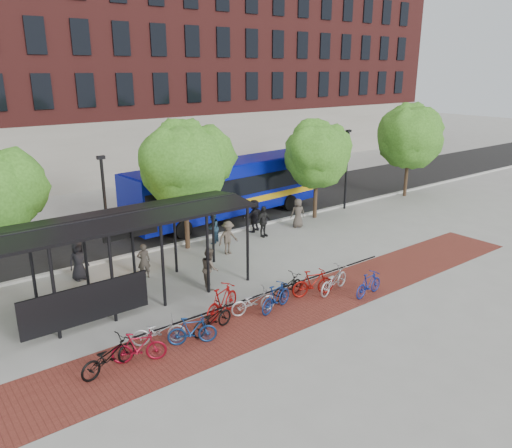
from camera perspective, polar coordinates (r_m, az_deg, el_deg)
ground at (r=24.89m, az=2.05°, el=-3.36°), size 160.00×160.00×0.00m
asphalt_street at (r=31.14m, az=-7.37°, el=0.80°), size 160.00×8.00×0.01m
curb at (r=27.89m, az=-3.19°, el=-0.94°), size 160.00×0.25×0.12m
brick_strip at (r=20.25m, az=6.76°, el=-8.52°), size 24.00×3.00×0.01m
bike_rack_rail at (r=20.06m, az=2.25°, el=-8.68°), size 12.00×0.05×0.95m
building_brick at (r=50.48m, az=-8.49°, el=18.53°), size 55.00×14.00×20.00m
bus_shelter at (r=19.56m, az=-15.60°, el=-0.56°), size 10.60×3.07×3.60m
tree_b at (r=24.78m, az=-8.08°, el=7.09°), size 5.15×4.20×6.47m
tree_c at (r=30.24m, az=7.03°, el=8.19°), size 4.66×3.80×5.92m
tree_d at (r=37.02m, az=17.23°, el=9.87°), size 5.39×4.40×6.55m
lamp_post_left at (r=23.68m, az=-16.83°, el=1.79°), size 0.35×0.20×5.12m
lamp_post_right at (r=32.71m, az=10.31°, el=6.40°), size 0.35×0.20×5.12m
bus at (r=30.19m, az=-3.47°, el=4.30°), size 13.08×3.89×3.48m
bike_0 at (r=16.17m, az=-16.50°, el=-14.28°), size 2.04×1.13×1.02m
bike_1 at (r=16.37m, az=-13.23°, el=-13.55°), size 1.76×1.14×1.03m
bike_2 at (r=17.24m, az=-11.07°, el=-11.90°), size 1.90×1.23×0.94m
bike_3 at (r=17.02m, az=-7.31°, el=-11.98°), size 1.70×1.12×1.00m
bike_4 at (r=17.70m, az=-5.04°, el=-10.80°), size 1.88×0.95×0.94m
bike_5 at (r=18.60m, az=-3.92°, el=-8.81°), size 2.09×1.33×1.22m
bike_6 at (r=18.86m, az=-0.31°, el=-8.82°), size 1.91×1.00×0.96m
bike_7 at (r=19.07m, az=2.30°, el=-8.34°), size 1.86×0.95×1.07m
bike_8 at (r=20.05m, az=3.55°, el=-7.19°), size 1.93×0.97×0.97m
bike_9 at (r=20.32m, az=6.55°, el=-6.70°), size 1.92×1.05×1.11m
bike_10 at (r=20.78m, az=8.86°, el=-6.35°), size 2.09×1.16×1.04m
bike_11 at (r=20.72m, az=12.75°, el=-6.72°), size 1.70×0.64×1.00m
pedestrian_0 at (r=22.89m, az=-19.64°, el=-3.98°), size 0.92×0.67×1.74m
pedestrian_1 at (r=22.31m, az=-12.70°, el=-4.14°), size 0.65×0.52×1.57m
pedestrian_2 at (r=26.17m, az=-4.96°, el=-0.43°), size 1.03×1.00×1.67m
pedestrian_3 at (r=24.56m, az=-3.22°, el=-1.57°), size 1.10×0.65×1.69m
pedestrian_4 at (r=27.07m, az=0.83°, el=0.28°), size 1.06×0.57×1.72m
pedestrian_5 at (r=27.94m, az=-0.19°, el=0.97°), size 1.79×1.14×1.84m
pedestrian_6 at (r=28.80m, az=4.81°, el=1.26°), size 0.97×0.80×1.70m
pedestrian_8 at (r=20.86m, az=-5.31°, el=-5.04°), size 0.93×1.04×1.76m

